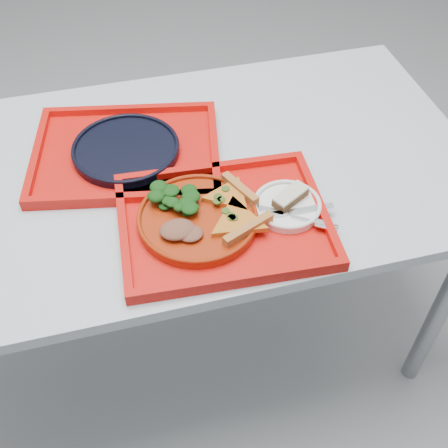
{
  "coord_description": "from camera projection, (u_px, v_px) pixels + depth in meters",
  "views": [
    {
      "loc": [
        -0.08,
        -1.01,
        1.66
      ],
      "look_at": [
        0.12,
        -0.23,
        0.78
      ],
      "focal_mm": 45.0,
      "sensor_mm": 36.0,
      "label": 1
    }
  ],
  "objects": [
    {
      "name": "dessert_bar",
      "position": [
        290.0,
        197.0,
        1.24
      ],
      "size": [
        0.09,
        0.07,
        0.02
      ],
      "rotation": [
        0.0,
        0.0,
        0.52
      ],
      "color": "#51301B",
      "rests_on": "side_plate"
    },
    {
      "name": "tray_main",
      "position": [
        223.0,
        223.0,
        1.23
      ],
      "size": [
        0.47,
        0.38,
        0.01
      ],
      "primitive_type": "cube",
      "rotation": [
        0.0,
        0.0,
        -0.06
      ],
      "color": "red",
      "rests_on": "table"
    },
    {
      "name": "meat_portion",
      "position": [
        177.0,
        230.0,
        1.17
      ],
      "size": [
        0.08,
        0.06,
        0.02
      ],
      "primitive_type": "ellipsoid",
      "color": "brown",
      "rests_on": "dinner_plate"
    },
    {
      "name": "dinner_plate",
      "position": [
        198.0,
        220.0,
        1.21
      ],
      "size": [
        0.26,
        0.26,
        0.02
      ],
      "primitive_type": "cylinder",
      "color": "#942409",
      "rests_on": "tray_main"
    },
    {
      "name": "knife",
      "position": [
        293.0,
        211.0,
        1.22
      ],
      "size": [
        0.19,
        0.02,
        0.01
      ],
      "primitive_type": "cube",
      "rotation": [
        0.0,
        0.0,
        -0.03
      ],
      "color": "silver",
      "rests_on": "side_plate"
    },
    {
      "name": "tray_far",
      "position": [
        127.0,
        155.0,
        1.38
      ],
      "size": [
        0.51,
        0.43,
        0.01
      ],
      "primitive_type": "cube",
      "rotation": [
        0.0,
        0.0,
        -0.19
      ],
      "color": "red",
      "rests_on": "table"
    },
    {
      "name": "pizza_slice_a",
      "position": [
        238.0,
        219.0,
        1.19
      ],
      "size": [
        0.17,
        0.18,
        0.02
      ],
      "primitive_type": null,
      "rotation": [
        0.0,
        0.0,
        1.98
      ],
      "color": "orange",
      "rests_on": "dinner_plate"
    },
    {
      "name": "navy_plate",
      "position": [
        126.0,
        150.0,
        1.37
      ],
      "size": [
        0.26,
        0.26,
        0.02
      ],
      "primitive_type": "cylinder",
      "color": "black",
      "rests_on": "tray_far"
    },
    {
      "name": "table",
      "position": [
        152.0,
        194.0,
        1.4
      ],
      "size": [
        1.6,
        0.8,
        0.75
      ],
      "color": "#AAB3BE",
      "rests_on": "ground"
    },
    {
      "name": "ground",
      "position": [
        171.0,
        337.0,
        1.9
      ],
      "size": [
        10.0,
        10.0,
        0.0
      ],
      "primitive_type": "plane",
      "color": "gray",
      "rests_on": "ground"
    },
    {
      "name": "side_plate",
      "position": [
        287.0,
        207.0,
        1.24
      ],
      "size": [
        0.15,
        0.15,
        0.01
      ],
      "primitive_type": "cylinder",
      "color": "white",
      "rests_on": "tray_main"
    },
    {
      "name": "pizza_slice_b",
      "position": [
        229.0,
        195.0,
        1.24
      ],
      "size": [
        0.16,
        0.15,
        0.02
      ],
      "primitive_type": null,
      "rotation": [
        0.0,
        0.0,
        3.57
      ],
      "color": "orange",
      "rests_on": "dinner_plate"
    },
    {
      "name": "salad_heap",
      "position": [
        175.0,
        197.0,
        1.21
      ],
      "size": [
        0.09,
        0.08,
        0.05
      ],
      "primitive_type": "ellipsoid",
      "color": "black",
      "rests_on": "dinner_plate"
    },
    {
      "name": "fork",
      "position": [
        290.0,
        216.0,
        1.21
      ],
      "size": [
        0.17,
        0.12,
        0.01
      ],
      "primitive_type": "cube",
      "rotation": [
        0.0,
        0.0,
        -0.59
      ],
      "color": "silver",
      "rests_on": "side_plate"
    }
  ]
}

